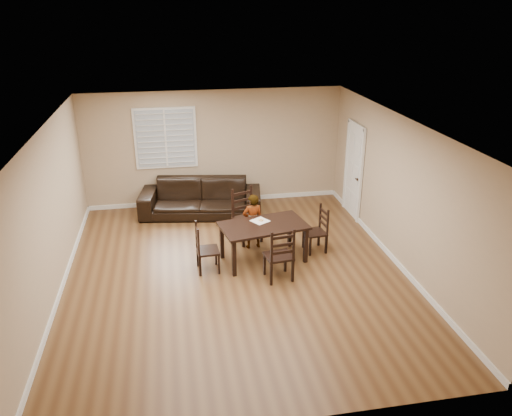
{
  "coord_description": "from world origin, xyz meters",
  "views": [
    {
      "loc": [
        -1.03,
        -7.78,
        4.56
      ],
      "look_at": [
        0.47,
        0.58,
        1.0
      ],
      "focal_mm": 35.0,
      "sensor_mm": 36.0,
      "label": 1
    }
  ],
  "objects_px": {
    "chair_near": "(244,216)",
    "chair_far": "(281,258)",
    "dining_table": "(264,229)",
    "child": "(253,221)",
    "sofa": "(201,198)",
    "chair_left": "(202,250)",
    "donut": "(261,220)",
    "chair_right": "(320,231)"
  },
  "relations": [
    {
      "from": "dining_table",
      "to": "donut",
      "type": "relative_size",
      "value": 18.23
    },
    {
      "from": "dining_table",
      "to": "chair_right",
      "type": "bearing_deg",
      "value": -0.37
    },
    {
      "from": "chair_far",
      "to": "chair_left",
      "type": "height_order",
      "value": "chair_far"
    },
    {
      "from": "dining_table",
      "to": "chair_near",
      "type": "xyz_separation_m",
      "value": [
        -0.21,
        0.99,
        -0.15
      ]
    },
    {
      "from": "chair_far",
      "to": "donut",
      "type": "distance_m",
      "value": 1.05
    },
    {
      "from": "chair_left",
      "to": "donut",
      "type": "bearing_deg",
      "value": -74.31
    },
    {
      "from": "child",
      "to": "donut",
      "type": "xyz_separation_m",
      "value": [
        0.09,
        -0.38,
        0.2
      ]
    },
    {
      "from": "child",
      "to": "donut",
      "type": "distance_m",
      "value": 0.44
    },
    {
      "from": "chair_near",
      "to": "child",
      "type": "xyz_separation_m",
      "value": [
        0.11,
        -0.43,
        0.06
      ]
    },
    {
      "from": "chair_left",
      "to": "child",
      "type": "height_order",
      "value": "child"
    },
    {
      "from": "dining_table",
      "to": "chair_far",
      "type": "distance_m",
      "value": 0.86
    },
    {
      "from": "dining_table",
      "to": "chair_right",
      "type": "distance_m",
      "value": 1.21
    },
    {
      "from": "chair_near",
      "to": "chair_left",
      "type": "xyz_separation_m",
      "value": [
        -0.95,
        -1.19,
        -0.08
      ]
    },
    {
      "from": "chair_right",
      "to": "sofa",
      "type": "distance_m",
      "value": 3.07
    },
    {
      "from": "chair_left",
      "to": "donut",
      "type": "relative_size",
      "value": 9.88
    },
    {
      "from": "child",
      "to": "chair_left",
      "type": "bearing_deg",
      "value": 28.25
    },
    {
      "from": "chair_near",
      "to": "chair_right",
      "type": "height_order",
      "value": "chair_near"
    },
    {
      "from": "chair_far",
      "to": "donut",
      "type": "bearing_deg",
      "value": -87.86
    },
    {
      "from": "chair_left",
      "to": "chair_right",
      "type": "relative_size",
      "value": 1.01
    },
    {
      "from": "chair_near",
      "to": "sofa",
      "type": "xyz_separation_m",
      "value": [
        -0.77,
        1.42,
        -0.1
      ]
    },
    {
      "from": "chair_right",
      "to": "chair_left",
      "type": "bearing_deg",
      "value": -86.57
    },
    {
      "from": "dining_table",
      "to": "chair_far",
      "type": "relative_size",
      "value": 1.68
    },
    {
      "from": "chair_near",
      "to": "chair_right",
      "type": "xyz_separation_m",
      "value": [
        1.38,
        -0.77,
        -0.08
      ]
    },
    {
      "from": "sofa",
      "to": "chair_far",
      "type": "bearing_deg",
      "value": -61.59
    },
    {
      "from": "donut",
      "to": "dining_table",
      "type": "bearing_deg",
      "value": -85.57
    },
    {
      "from": "dining_table",
      "to": "sofa",
      "type": "height_order",
      "value": "sofa"
    },
    {
      "from": "chair_left",
      "to": "donut",
      "type": "xyz_separation_m",
      "value": [
        1.15,
        0.38,
        0.34
      ]
    },
    {
      "from": "dining_table",
      "to": "chair_near",
      "type": "height_order",
      "value": "chair_near"
    },
    {
      "from": "dining_table",
      "to": "child",
      "type": "relative_size",
      "value": 1.52
    },
    {
      "from": "chair_right",
      "to": "donut",
      "type": "bearing_deg",
      "value": -94.95
    },
    {
      "from": "chair_near",
      "to": "donut",
      "type": "height_order",
      "value": "chair_near"
    },
    {
      "from": "dining_table",
      "to": "chair_near",
      "type": "relative_size",
      "value": 1.55
    },
    {
      "from": "chair_near",
      "to": "chair_left",
      "type": "relative_size",
      "value": 1.19
    },
    {
      "from": "child",
      "to": "donut",
      "type": "height_order",
      "value": "child"
    },
    {
      "from": "dining_table",
      "to": "child",
      "type": "xyz_separation_m",
      "value": [
        -0.11,
        0.56,
        -0.08
      ]
    },
    {
      "from": "dining_table",
      "to": "child",
      "type": "bearing_deg",
      "value": 90.0
    },
    {
      "from": "chair_near",
      "to": "chair_far",
      "type": "height_order",
      "value": "chair_near"
    },
    {
      "from": "donut",
      "to": "sofa",
      "type": "distance_m",
      "value": 2.46
    },
    {
      "from": "donut",
      "to": "chair_near",
      "type": "bearing_deg",
      "value": 103.85
    },
    {
      "from": "dining_table",
      "to": "sofa",
      "type": "bearing_deg",
      "value": 101.53
    },
    {
      "from": "dining_table",
      "to": "child",
      "type": "height_order",
      "value": "child"
    },
    {
      "from": "dining_table",
      "to": "donut",
      "type": "bearing_deg",
      "value": 83.66
    }
  ]
}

